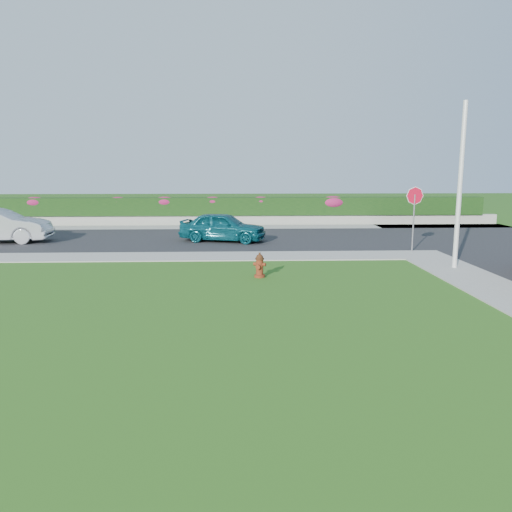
{
  "coord_description": "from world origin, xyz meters",
  "views": [
    {
      "loc": [
        -0.49,
        -10.61,
        3.47
      ],
      "look_at": [
        0.08,
        3.99,
        0.9
      ],
      "focal_mm": 35.0,
      "sensor_mm": 36.0,
      "label": 1
    }
  ],
  "objects_px": {
    "sedan_teal": "(223,227)",
    "stop_sign": "(414,203)",
    "fire_hydrant": "(260,266)",
    "utility_pole": "(460,187)"
  },
  "relations": [
    {
      "from": "sedan_teal",
      "to": "utility_pole",
      "type": "height_order",
      "value": "utility_pole"
    },
    {
      "from": "utility_pole",
      "to": "stop_sign",
      "type": "bearing_deg",
      "value": 94.81
    },
    {
      "from": "fire_hydrant",
      "to": "utility_pole",
      "type": "bearing_deg",
      "value": 29.17
    },
    {
      "from": "fire_hydrant",
      "to": "sedan_teal",
      "type": "xyz_separation_m",
      "value": [
        -1.39,
        7.87,
        0.35
      ]
    },
    {
      "from": "stop_sign",
      "to": "utility_pole",
      "type": "bearing_deg",
      "value": -69.64
    },
    {
      "from": "stop_sign",
      "to": "sedan_teal",
      "type": "bearing_deg",
      "value": 173.63
    },
    {
      "from": "stop_sign",
      "to": "fire_hydrant",
      "type": "bearing_deg",
      "value": -129.43
    },
    {
      "from": "sedan_teal",
      "to": "stop_sign",
      "type": "xyz_separation_m",
      "value": [
        8.02,
        -3.23,
        1.31
      ]
    },
    {
      "from": "utility_pole",
      "to": "stop_sign",
      "type": "relative_size",
      "value": 2.09
    },
    {
      "from": "utility_pole",
      "to": "sedan_teal",
      "type": "bearing_deg",
      "value": 141.12
    }
  ]
}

